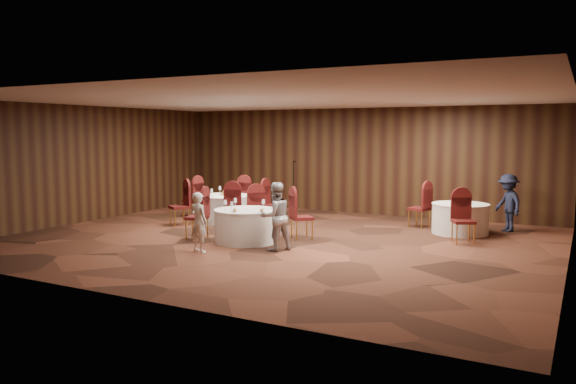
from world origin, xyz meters
The scene contains 15 objects.
ground centered at (0.00, 0.00, 0.00)m, with size 12.00×12.00×0.00m, color black.
room_shell centered at (0.00, 0.00, 1.96)m, with size 12.00×12.00×12.00m.
table_main centered at (-0.48, -0.53, 0.38)m, with size 1.43×1.43×0.74m.
table_left centered at (-2.57, 1.63, 0.38)m, with size 1.48×1.48×0.74m.
table_right centered at (3.55, 2.83, 0.38)m, with size 1.36×1.36×0.74m.
chairs_main centered at (-0.76, 0.14, 0.50)m, with size 2.86×2.03×1.00m.
chairs_left centered at (-2.57, 1.65, 0.50)m, with size 3.20×3.04×1.00m.
chairs_right centered at (3.14, 2.47, 0.50)m, with size 2.10×2.31×1.00m.
tabletop_main centered at (-0.38, -0.61, 0.84)m, with size 1.08×1.08×0.22m.
tabletop_left centered at (-2.56, 1.63, 0.82)m, with size 0.80×0.80×0.22m.
tabletop_right centered at (3.73, 2.56, 0.90)m, with size 0.08×0.08×0.22m.
mic_stand centered at (-1.79, 4.29, 0.46)m, with size 0.24×0.24×1.59m.
woman_a centered at (-0.76, -1.89, 0.62)m, with size 0.45×0.30×1.24m, color silver.
woman_b centered at (0.55, -1.01, 0.72)m, with size 0.70×0.54×1.43m, color #A5A5A9.
man_c centered at (4.53, 3.69, 0.72)m, with size 0.93×0.53×1.44m, color black.
Camera 1 is at (6.23, -11.06, 2.44)m, focal length 35.00 mm.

